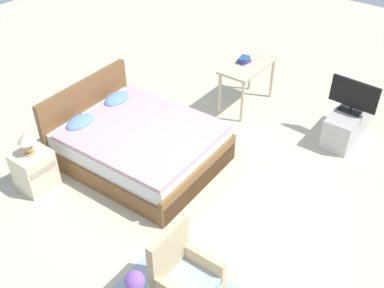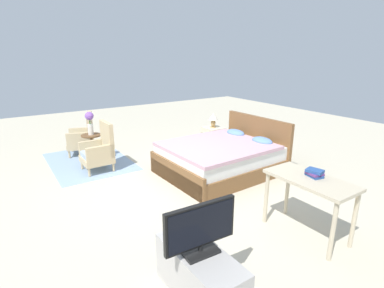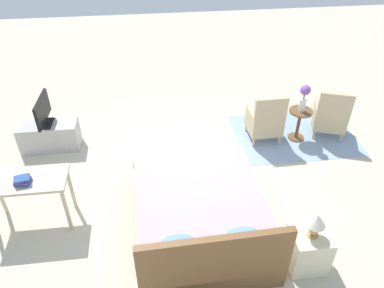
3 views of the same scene
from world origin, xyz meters
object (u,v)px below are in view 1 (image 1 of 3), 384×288
tv_stand (347,124)px  book_stack (244,60)px  nightstand (35,170)px  tv_flatscreen (354,96)px  flower_vase (136,288)px  bed (137,143)px  table_lamp (26,140)px  armchair_by_window_right (183,277)px  vanity_desk (248,70)px

tv_stand → book_stack: size_ratio=4.58×
nightstand → tv_flatscreen: tv_flatscreen is taller
nightstand → tv_stand: 4.44m
flower_vase → book_stack: 4.40m
bed → table_lamp: 1.45m
armchair_by_window_right → flower_vase: (-0.59, 0.03, 0.48)m
bed → table_lamp: bed is taller
vanity_desk → flower_vase: bearing=-161.0°
bed → tv_flatscreen: (2.26, -2.10, 0.42)m
flower_vase → vanity_desk: size_ratio=0.46×
table_lamp → book_stack: size_ratio=1.57×
bed → armchair_by_window_right: 2.34m
bed → book_stack: size_ratio=10.06×
bed → nightstand: (-1.19, 0.69, -0.03)m
tv_flatscreen → vanity_desk: 1.68m
bed → tv_stand: size_ratio=2.19×
table_lamp → book_stack: 3.50m
tv_flatscreen → tv_stand: bearing=177.1°
table_lamp → vanity_desk: 3.53m
vanity_desk → tv_stand: bearing=-86.6°
tv_stand → tv_flatscreen: size_ratio=1.38×
nightstand → vanity_desk: vanity_desk is taller
armchair_by_window_right → nightstand: bearing=85.4°
armchair_by_window_right → nightstand: (0.21, 2.57, -0.11)m
table_lamp → vanity_desk: table_lamp is taller
tv_stand → flower_vase: bearing=176.6°
nightstand → vanity_desk: (3.35, -1.12, 0.37)m
table_lamp → tv_flatscreen: tv_flatscreen is taller
armchair_by_window_right → tv_flatscreen: size_ratio=1.33×
bed → book_stack: bed is taller
table_lamp → vanity_desk: bearing=-18.5°
armchair_by_window_right → book_stack: 3.88m
book_stack → flower_vase: bearing=-160.0°
book_stack → tv_stand: bearing=-86.5°
vanity_desk → armchair_by_window_right: bearing=-157.7°
bed → nightstand: bearing=149.6°
table_lamp → tv_flatscreen: 4.44m
nightstand → table_lamp: table_lamp is taller
tv_stand → nightstand: bearing=141.0°
book_stack → tv_flatscreen: bearing=-86.4°
table_lamp → tv_stand: bearing=-39.0°
armchair_by_window_right → book_stack: armchair_by_window_right is taller
tv_stand → vanity_desk: bearing=93.4°
tv_stand → book_stack: bearing=93.5°
nightstand → vanity_desk: 3.55m
armchair_by_window_right → tv_stand: 3.66m
flower_vase → nightstand: size_ratio=0.88×
nightstand → tv_flatscreen: 4.46m
bed → book_stack: bearing=-9.2°
bed → tv_flatscreen: size_ratio=3.04×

